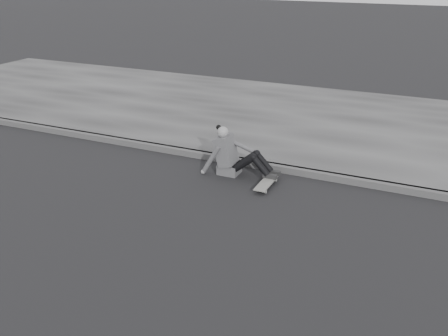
# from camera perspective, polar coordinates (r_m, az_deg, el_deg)

# --- Properties ---
(ground) EXTENTS (80.00, 80.00, 0.00)m
(ground) POSITION_cam_1_polar(r_m,az_deg,el_deg) (6.89, 0.78, -8.33)
(ground) COLOR black
(ground) RESTS_ON ground
(curb) EXTENTS (24.00, 0.16, 0.12)m
(curb) POSITION_cam_1_polar(r_m,az_deg,el_deg) (9.03, 7.36, -0.17)
(curb) COLOR #454545
(curb) RESTS_ON ground
(sidewalk) EXTENTS (24.00, 6.00, 0.12)m
(sidewalk) POSITION_cam_1_polar(r_m,az_deg,el_deg) (11.79, 11.81, 5.09)
(sidewalk) COLOR #3D3D3D
(sidewalk) RESTS_ON ground
(skateboard) EXTENTS (0.20, 0.78, 0.09)m
(skateboard) POSITION_cam_1_polar(r_m,az_deg,el_deg) (8.45, 4.91, -1.66)
(skateboard) COLOR gray
(skateboard) RESTS_ON ground
(seated_woman) EXTENTS (1.38, 0.46, 0.88)m
(seated_woman) POSITION_cam_1_polar(r_m,az_deg,el_deg) (8.79, 1.02, 1.48)
(seated_woman) COLOR #4B4B4D
(seated_woman) RESTS_ON ground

